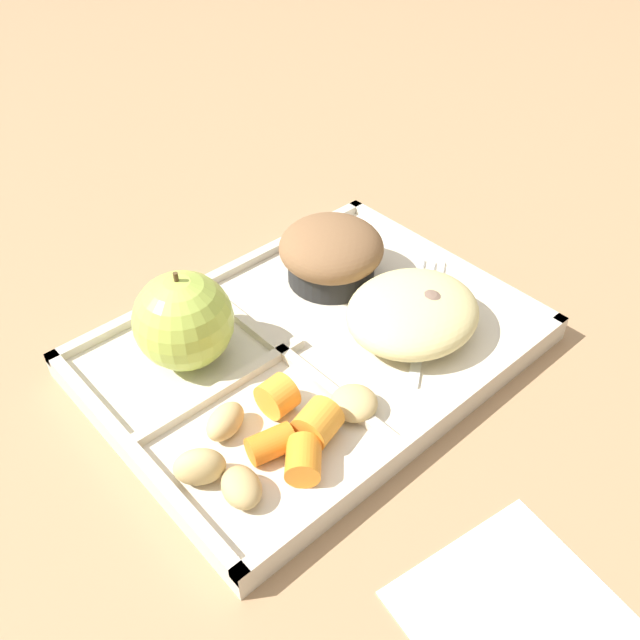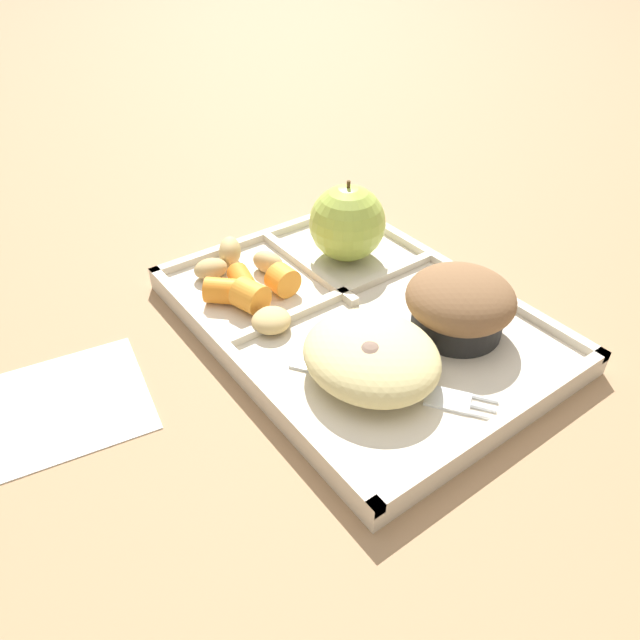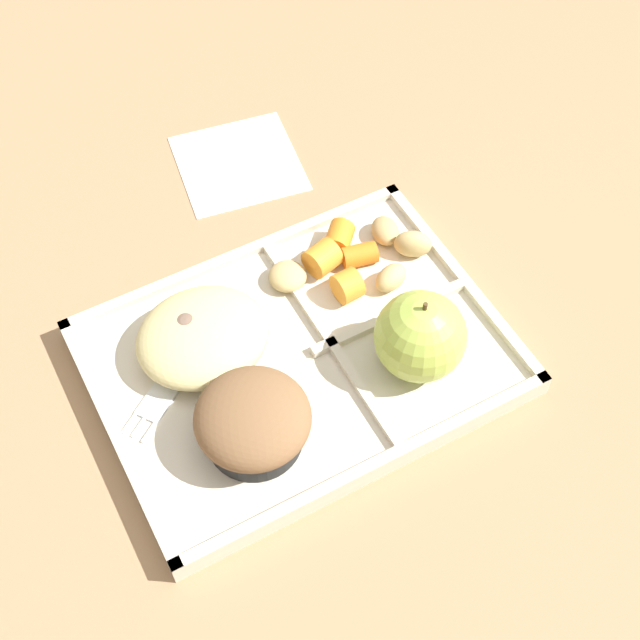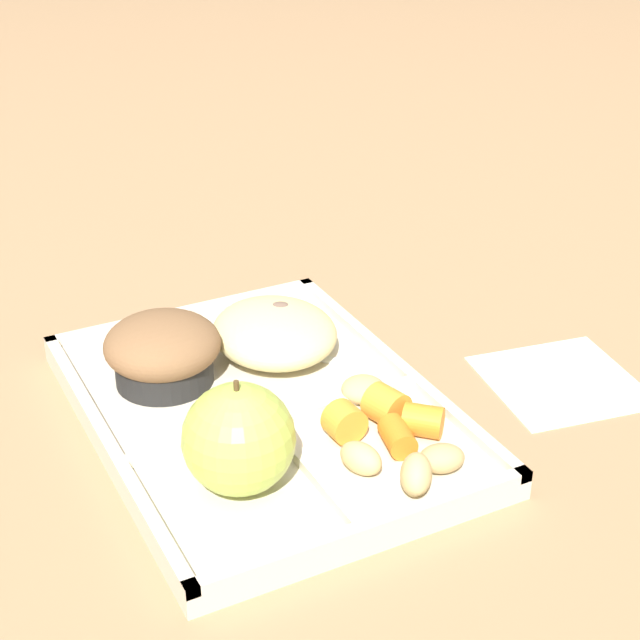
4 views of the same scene
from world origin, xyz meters
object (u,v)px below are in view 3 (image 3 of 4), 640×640
object	(u,v)px
lunch_tray	(300,359)
green_apple	(420,336)
bran_muffin	(253,422)
plastic_fork	(176,373)

from	to	relation	value
lunch_tray	green_apple	xyz separation A→B (m)	(-0.08, 0.05, 0.04)
bran_muffin	plastic_fork	world-z (taller)	bran_muffin
green_apple	bran_muffin	xyz separation A→B (m)	(0.15, 0.00, -0.01)
lunch_tray	plastic_fork	xyz separation A→B (m)	(0.10, -0.03, 0.01)
lunch_tray	plastic_fork	bearing A→B (deg)	-17.86
green_apple	plastic_fork	world-z (taller)	green_apple
green_apple	plastic_fork	xyz separation A→B (m)	(0.18, -0.08, -0.04)
plastic_fork	bran_muffin	bearing A→B (deg)	109.87
plastic_fork	lunch_tray	bearing A→B (deg)	162.14
bran_muffin	green_apple	bearing A→B (deg)	180.00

